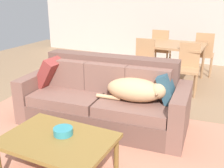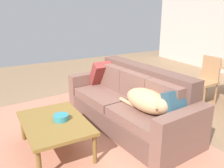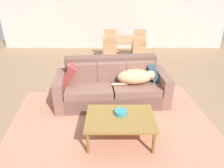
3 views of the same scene
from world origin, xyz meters
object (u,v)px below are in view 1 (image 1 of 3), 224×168
dining_table (174,48)px  dining_chair_near_left (143,61)px  dining_chair_far_left (161,48)px  throw_pillow_by_left_arm (52,72)px  dining_chair_near_right (188,66)px  throw_pillow_by_right_arm (168,87)px  dog_on_left_cushion (136,90)px  dining_chair_far_right (204,52)px  couch (104,99)px  bowl_on_coffee_table (63,131)px  coffee_table (58,142)px

dining_table → dining_chair_near_left: (-0.42, -0.56, -0.18)m
dining_chair_far_left → throw_pillow_by_left_arm: bearing=71.6°
dining_table → dining_chair_near_right: 0.70m
throw_pillow_by_right_arm → throw_pillow_by_left_arm: bearing=-174.5°
throw_pillow_by_left_arm → dog_on_left_cushion: bearing=-1.3°
throw_pillow_by_right_arm → dining_chair_far_right: size_ratio=0.41×
throw_pillow_by_right_arm → dining_chair_far_left: dining_chair_far_left is taller
dining_chair_far_right → dining_chair_near_left: bearing=48.5°
dining_chair_near_right → throw_pillow_by_left_arm: bearing=-137.8°
dog_on_left_cushion → dining_chair_near_right: (0.28, 1.77, -0.10)m
throw_pillow_by_left_arm → dining_chair_near_right: (1.60, 1.74, -0.15)m
couch → dining_chair_near_left: bearing=86.3°
dog_on_left_cushion → couch: bearing=166.8°
dog_on_left_cushion → bowl_on_coffee_table: bearing=-113.3°
couch → dog_on_left_cushion: size_ratio=2.64×
throw_pillow_by_left_arm → dining_chair_near_right: 2.37m
throw_pillow_by_right_arm → bowl_on_coffee_table: bearing=-118.7°
dog_on_left_cushion → bowl_on_coffee_table: 1.13m
couch → bowl_on_coffee_table: 1.15m
dining_chair_far_left → dining_table: bearing=122.9°
throw_pillow_by_right_arm → dining_chair_near_left: dining_chair_near_left is taller
throw_pillow_by_right_arm → dining_table: 2.17m
bowl_on_coffee_table → dining_chair_far_left: dining_chair_far_left is taller
coffee_table → couch: bearing=96.1°
dog_on_left_cushion → dining_chair_near_right: size_ratio=0.99×
dog_on_left_cushion → dining_chair_far_right: 2.95m
couch → dining_chair_far_right: (0.87, 2.86, 0.16)m
dining_chair_far_right → dining_chair_near_right: bearing=81.6°
dining_table → dog_on_left_cushion: bearing=-87.1°
dining_chair_near_left → dining_chair_near_right: (0.82, 0.03, -0.01)m
dog_on_left_cushion → dining_table: bearing=87.5°
dog_on_left_cushion → throw_pillow_by_left_arm: (-1.32, 0.03, 0.05)m
dining_chair_near_right → dining_chair_near_left: bearing=176.6°
dining_chair_far_right → dog_on_left_cushion: bearing=79.0°
bowl_on_coffee_table → dining_chair_near_left: (-0.19, 2.81, 0.04)m
coffee_table → bowl_on_coffee_table: size_ratio=5.52×
dog_on_left_cushion → bowl_on_coffee_table: dog_on_left_cushion is taller
dog_on_left_cushion → dining_chair_far_right: dining_chair_far_right is taller
dog_on_left_cushion → dining_chair_far_left: size_ratio=0.93×
dog_on_left_cushion → dining_chair_far_left: (-0.53, 2.88, -0.06)m
throw_pillow_by_left_arm → dining_chair_near_left: 1.89m
couch → dining_chair_near_left: couch is taller
dog_on_left_cushion → dining_chair_far_right: (0.38, 2.93, -0.08)m
coffee_table → dining_table: bearing=86.1°
dog_on_left_cushion → dining_table: size_ratio=0.75×
coffee_table → dog_on_left_cushion: bearing=72.9°
coffee_table → dining_chair_far_left: (-0.18, 4.03, 0.14)m
throw_pillow_by_right_arm → dining_chair_far_right: dining_chair_far_right is taller
throw_pillow_by_left_arm → bowl_on_coffee_table: (0.98, -1.10, -0.18)m
throw_pillow_by_left_arm → dining_chair_far_left: 2.96m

